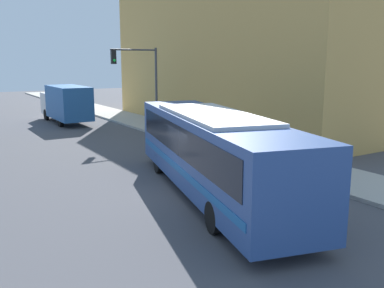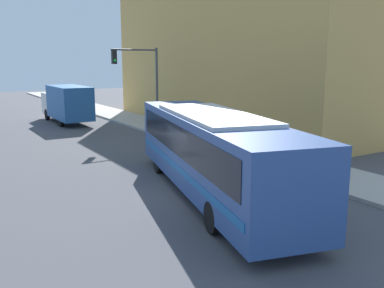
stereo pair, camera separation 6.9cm
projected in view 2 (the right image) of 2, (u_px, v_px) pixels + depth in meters
name	position (u px, v px, depth m)	size (l,w,h in m)	color
ground_plane	(193.00, 194.00, 15.80)	(120.00, 120.00, 0.00)	#47474C
sidewalk	(130.00, 119.00, 35.68)	(3.35, 70.00, 0.15)	#A8A399
building_facade	(224.00, 48.00, 31.34)	(6.00, 24.49, 11.48)	tan
city_bus	(212.00, 148.00, 15.33)	(5.45, 12.26, 3.06)	#2D4C8C
delivery_truck	(67.00, 103.00, 33.57)	(2.24, 7.45, 2.93)	#265999
fire_hydrant	(232.00, 146.00, 22.06)	(0.23, 0.32, 0.73)	gold
traffic_light_pole	(142.00, 75.00, 28.20)	(3.28, 0.35, 5.54)	#47474C
parking_meter	(184.00, 124.00, 25.99)	(0.14, 0.14, 1.33)	#47474C
pedestrian_near_corner	(174.00, 115.00, 30.70)	(0.34, 0.34, 1.67)	#23283D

